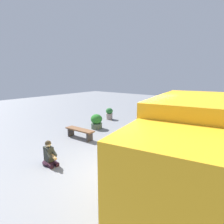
# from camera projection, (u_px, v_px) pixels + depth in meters

# --- Properties ---
(ground_plane) EXTENTS (40.00, 40.00, 0.00)m
(ground_plane) POSITION_uv_depth(u_px,v_px,m) (121.00, 165.00, 6.05)
(ground_plane) COLOR slate
(food_truck) EXTENTS (3.19, 5.80, 2.32)m
(food_truck) POSITION_uv_depth(u_px,v_px,m) (191.00, 145.00, 4.82)
(food_truck) COLOR #F3AD1D
(food_truck) RESTS_ON ground_plane
(person_customer) EXTENTS (0.79, 0.50, 0.82)m
(person_customer) POSITION_uv_depth(u_px,v_px,m) (49.00, 156.00, 6.07)
(person_customer) COLOR black
(person_customer) RESTS_ON ground_plane
(planter_flowering_near) EXTENTS (0.46, 0.46, 0.76)m
(planter_flowering_near) POSITION_uv_depth(u_px,v_px,m) (109.00, 113.00, 12.28)
(planter_flowering_near) COLOR gray
(planter_flowering_near) RESTS_ON ground_plane
(planter_flowering_far) EXTENTS (0.63, 0.63, 0.80)m
(planter_flowering_far) POSITION_uv_depth(u_px,v_px,m) (97.00, 121.00, 10.16)
(planter_flowering_far) COLOR #4C5845
(planter_flowering_far) RESTS_ON ground_plane
(planter_flowering_side) EXTENTS (0.55, 0.55, 0.78)m
(planter_flowering_side) POSITION_uv_depth(u_px,v_px,m) (169.00, 125.00, 9.37)
(planter_flowering_side) COLOR #B3724F
(planter_flowering_side) RESTS_ON ground_plane
(plaza_bench) EXTENTS (1.55, 0.45, 0.45)m
(plaza_bench) POSITION_uv_depth(u_px,v_px,m) (80.00, 131.00, 8.57)
(plaza_bench) COLOR brown
(plaza_bench) RESTS_ON ground_plane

